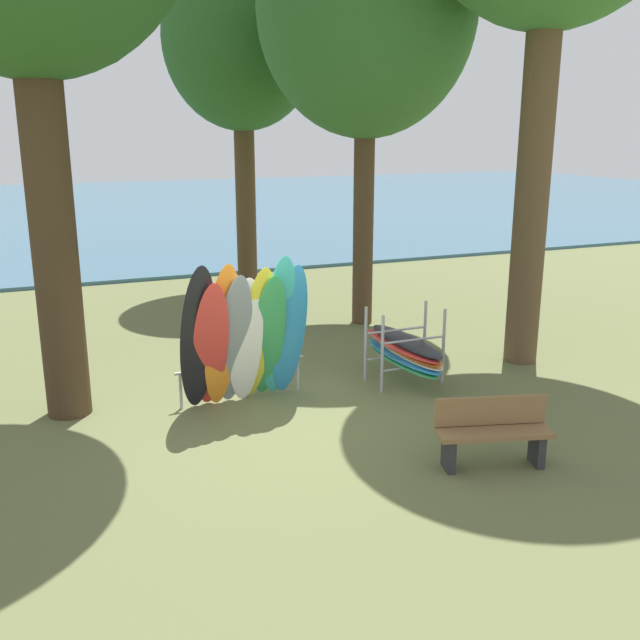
{
  "coord_description": "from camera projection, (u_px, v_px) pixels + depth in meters",
  "views": [
    {
      "loc": [
        -3.04,
        -9.13,
        4.05
      ],
      "look_at": [
        1.06,
        1.02,
        1.1
      ],
      "focal_mm": 40.38,
      "sensor_mm": 36.0,
      "label": 1
    }
  ],
  "objects": [
    {
      "name": "leaning_board_pile",
      "position": [
        245.0,
        337.0,
        10.5
      ],
      "size": [
        2.04,
        0.98,
        2.3
      ],
      "color": "black",
      "rests_on": "ground"
    },
    {
      "name": "board_storage_rack",
      "position": [
        404.0,
        350.0,
        11.65
      ],
      "size": [
        1.15,
        2.12,
        1.25
      ],
      "color": "#9EA0A5",
      "rests_on": "ground"
    },
    {
      "name": "park_bench",
      "position": [
        493.0,
        431.0,
        8.79
      ],
      "size": [
        1.46,
        0.77,
        0.85
      ],
      "color": "#2D2D33",
      "rests_on": "ground"
    },
    {
      "name": "tree_far_left_back",
      "position": [
        241.0,
        40.0,
        16.98
      ],
      "size": [
        3.75,
        3.75,
        8.25
      ],
      "color": "#4C3823",
      "rests_on": "ground"
    },
    {
      "name": "tree_mid_behind",
      "position": [
        367.0,
        9.0,
        13.78
      ],
      "size": [
        4.26,
        4.26,
        8.7
      ],
      "color": "#4C3823",
      "rests_on": "ground"
    },
    {
      "name": "ground_plane",
      "position": [
        278.0,
        418.0,
        10.33
      ],
      "size": [
        80.0,
        80.0,
        0.0
      ],
      "primitive_type": "plane",
      "color": "#60663D"
    },
    {
      "name": "lake_water",
      "position": [
        94.0,
        210.0,
        35.63
      ],
      "size": [
        80.0,
        36.0,
        0.1
      ],
      "primitive_type": "cube",
      "color": "#38607A",
      "rests_on": "ground"
    }
  ]
}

